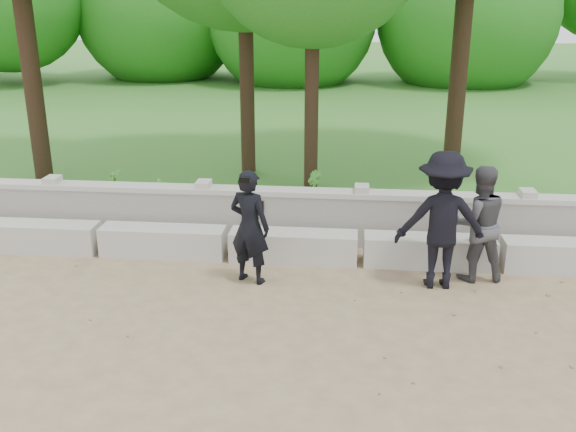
% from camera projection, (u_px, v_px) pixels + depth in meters
% --- Properties ---
extents(ground, '(80.00, 80.00, 0.00)m').
position_uv_depth(ground, '(200.00, 316.00, 7.98)').
color(ground, '#9D8760').
rests_on(ground, ground).
extents(lawn, '(40.00, 22.00, 0.25)m').
position_uv_depth(lawn, '(297.00, 113.00, 21.11)').
color(lawn, '#356F23').
rests_on(lawn, ground).
extents(concrete_bench, '(11.90, 0.45, 0.45)m').
position_uv_depth(concrete_bench, '(228.00, 244.00, 9.69)').
color(concrete_bench, beige).
rests_on(concrete_bench, ground).
extents(parapet_wall, '(12.50, 0.35, 0.90)m').
position_uv_depth(parapet_wall, '(235.00, 214.00, 10.27)').
color(parapet_wall, '#B2AFA8').
rests_on(parapet_wall, ground).
extents(man_main, '(0.68, 0.64, 1.60)m').
position_uv_depth(man_main, '(250.00, 227.00, 8.72)').
color(man_main, black).
rests_on(man_main, ground).
extents(visitor_left, '(0.88, 0.73, 1.64)m').
position_uv_depth(visitor_left, '(478.00, 223.00, 8.79)').
color(visitor_left, '#434449').
rests_on(visitor_left, ground).
extents(visitor_mid, '(1.24, 0.75, 1.88)m').
position_uv_depth(visitor_mid, '(442.00, 220.00, 8.54)').
color(visitor_mid, black).
rests_on(visitor_mid, ground).
extents(shrub_a, '(0.36, 0.34, 0.56)m').
position_uv_depth(shrub_a, '(161.00, 195.00, 11.04)').
color(shrub_a, '#3F8A2F').
rests_on(shrub_a, lawn).
extents(shrub_b, '(0.34, 0.39, 0.62)m').
position_uv_depth(shrub_b, '(313.00, 188.00, 11.30)').
color(shrub_b, '#3F8A2F').
rests_on(shrub_b, lawn).
extents(shrub_d, '(0.43, 0.44, 0.61)m').
position_uv_depth(shrub_d, '(115.00, 186.00, 11.45)').
color(shrub_d, '#3F8A2F').
rests_on(shrub_d, lawn).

